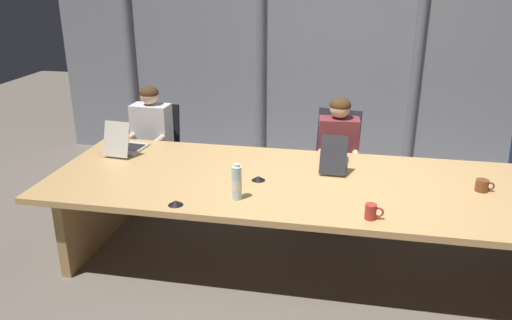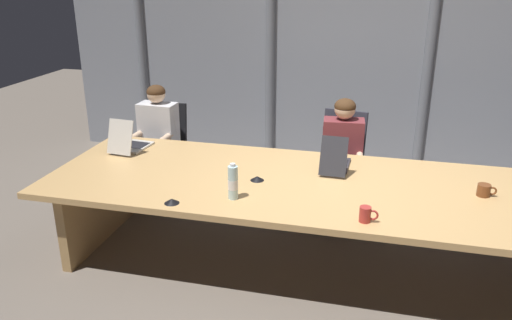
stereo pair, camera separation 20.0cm
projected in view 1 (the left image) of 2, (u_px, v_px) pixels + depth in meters
ground_plane at (325, 262)px, 4.25m from camera, size 14.37×14.37×0.00m
conference_table at (328, 198)px, 4.04m from camera, size 4.50×1.46×0.72m
curtain_backdrop at (345, 38)px, 5.95m from camera, size 7.19×0.17×3.07m
laptop_left_end at (126, 146)px, 4.65m from camera, size 0.28×0.45×0.32m
laptop_left_mid at (334, 161)px, 4.29m from camera, size 0.23×0.48×0.32m
office_chair_left_end at (158, 160)px, 5.50m from camera, size 0.60×0.60×0.93m
office_chair_left_mid at (333, 172)px, 5.16m from camera, size 0.60×0.61×0.97m
person_left_end at (149, 137)px, 5.25m from camera, size 0.41×0.56×1.18m
person_left_mid at (338, 149)px, 4.90m from camera, size 0.43×0.57×1.16m
water_bottle_primary at (237, 183)px, 3.68m from camera, size 0.07×0.07×0.27m
coffee_mug_near at (371, 212)px, 3.41m from camera, size 0.13×0.08×0.11m
coffee_mug_far at (482, 186)px, 3.84m from camera, size 0.14×0.10×0.09m
conference_mic_middle at (176, 203)px, 3.62m from camera, size 0.11×0.11×0.03m
conference_mic_right_side at (258, 178)px, 4.04m from camera, size 0.11×0.11×0.03m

